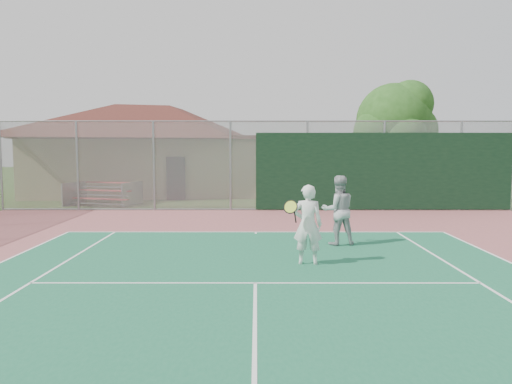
# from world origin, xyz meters

# --- Properties ---
(back_fence) EXTENTS (20.08, 0.11, 3.53)m
(back_fence) POSITION_xyz_m (2.11, 16.98, 1.67)
(back_fence) COLOR gray
(back_fence) RESTS_ON ground
(clubhouse) EXTENTS (13.60, 9.76, 5.54)m
(clubhouse) POSITION_xyz_m (-5.71, 24.78, 2.81)
(clubhouse) COLOR tan
(clubhouse) RESTS_ON ground
(bleachers) EXTENTS (3.06, 2.27, 0.98)m
(bleachers) POSITION_xyz_m (-6.60, 18.87, 0.52)
(bleachers) COLOR #B43029
(bleachers) RESTS_ON ground
(tree) EXTENTS (3.84, 3.64, 5.36)m
(tree) POSITION_xyz_m (6.10, 19.39, 3.52)
(tree) COLOR #3A2215
(tree) RESTS_ON ground
(player_white_front) EXTENTS (0.92, 0.73, 1.69)m
(player_white_front) POSITION_xyz_m (1.10, 7.90, 0.86)
(player_white_front) COLOR white
(player_white_front) RESTS_ON ground
(player_grey_back) EXTENTS (0.94, 0.78, 1.76)m
(player_grey_back) POSITION_xyz_m (2.09, 10.02, 0.88)
(player_grey_back) COLOR #A9ACAE
(player_grey_back) RESTS_ON ground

